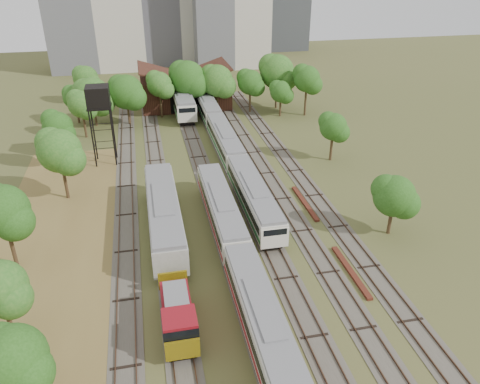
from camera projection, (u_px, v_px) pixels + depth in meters
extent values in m
plane|color=#475123|center=(274.00, 305.00, 38.66)|extent=(240.00, 240.00, 0.00)
cube|color=brown|center=(58.00, 275.00, 42.23)|extent=(14.00, 60.00, 0.04)
cube|color=#4C473D|center=(126.00, 186.00, 58.11)|extent=(2.60, 80.00, 0.06)
cube|color=#472D1E|center=(120.00, 186.00, 57.93)|extent=(0.08, 80.00, 0.14)
cube|color=#472D1E|center=(132.00, 185.00, 58.20)|extent=(0.08, 80.00, 0.14)
cube|color=#4C473D|center=(159.00, 183.00, 58.85)|extent=(2.60, 80.00, 0.06)
cube|color=#472D1E|center=(153.00, 183.00, 58.68)|extent=(0.08, 80.00, 0.14)
cube|color=#472D1E|center=(164.00, 182.00, 58.95)|extent=(0.08, 80.00, 0.14)
cube|color=#4C473D|center=(206.00, 179.00, 59.98)|extent=(2.60, 80.00, 0.06)
cube|color=#472D1E|center=(200.00, 179.00, 59.80)|extent=(0.08, 80.00, 0.14)
cube|color=#472D1E|center=(211.00, 178.00, 60.07)|extent=(0.08, 80.00, 0.14)
cube|color=#4C473D|center=(236.00, 176.00, 60.73)|extent=(2.60, 80.00, 0.06)
cube|color=#472D1E|center=(231.00, 176.00, 60.55)|extent=(0.08, 80.00, 0.14)
cube|color=#472D1E|center=(242.00, 175.00, 60.82)|extent=(0.08, 80.00, 0.14)
cube|color=#4C473D|center=(266.00, 173.00, 61.47)|extent=(2.60, 80.00, 0.06)
cube|color=#472D1E|center=(261.00, 173.00, 61.30)|extent=(0.08, 80.00, 0.14)
cube|color=#472D1E|center=(271.00, 172.00, 61.57)|extent=(0.08, 80.00, 0.14)
cube|color=#4C473D|center=(295.00, 171.00, 62.22)|extent=(2.60, 80.00, 0.06)
cube|color=#472D1E|center=(290.00, 170.00, 62.05)|extent=(0.08, 80.00, 0.14)
cube|color=#472D1E|center=(300.00, 169.00, 62.31)|extent=(0.08, 80.00, 0.14)
cube|color=black|center=(263.00, 339.00, 34.81)|extent=(2.04, 15.64, 0.74)
cube|color=beige|center=(263.00, 323.00, 34.10)|extent=(2.69, 17.00, 2.32)
cube|color=black|center=(263.00, 320.00, 33.98)|extent=(2.75, 15.64, 0.79)
cube|color=slate|center=(264.00, 309.00, 33.49)|extent=(2.47, 16.66, 0.33)
cube|color=maroon|center=(263.00, 330.00, 34.40)|extent=(2.75, 16.66, 0.42)
cube|color=black|center=(221.00, 221.00, 50.00)|extent=(2.04, 15.64, 0.74)
cube|color=beige|center=(221.00, 208.00, 49.30)|extent=(2.69, 17.00, 2.32)
cube|color=black|center=(221.00, 206.00, 49.17)|extent=(2.75, 15.64, 0.79)
cube|color=slate|center=(221.00, 197.00, 48.69)|extent=(2.47, 16.66, 0.33)
cube|color=maroon|center=(221.00, 214.00, 49.59)|extent=(2.75, 16.66, 0.42)
cube|color=black|center=(254.00, 208.00, 52.37)|extent=(2.06, 15.64, 0.75)
cube|color=beige|center=(254.00, 196.00, 51.67)|extent=(2.71, 17.00, 2.34)
cube|color=black|center=(254.00, 194.00, 51.54)|extent=(2.77, 15.64, 0.79)
cube|color=slate|center=(254.00, 185.00, 51.05)|extent=(2.49, 16.66, 0.34)
cube|color=#186026|center=(254.00, 201.00, 51.97)|extent=(2.77, 16.66, 0.42)
cube|color=beige|center=(275.00, 238.00, 44.38)|extent=(2.75, 0.25, 2.10)
cube|color=black|center=(225.00, 150.00, 67.57)|extent=(2.06, 15.64, 0.75)
cube|color=beige|center=(225.00, 140.00, 66.86)|extent=(2.71, 17.00, 2.34)
cube|color=black|center=(225.00, 139.00, 66.73)|extent=(2.77, 15.64, 0.79)
cube|color=slate|center=(225.00, 132.00, 66.24)|extent=(2.49, 16.66, 0.34)
cube|color=#186026|center=(225.00, 145.00, 67.16)|extent=(2.77, 16.66, 0.42)
cube|color=black|center=(207.00, 114.00, 82.76)|extent=(2.06, 15.64, 0.75)
cube|color=beige|center=(207.00, 105.00, 82.05)|extent=(2.71, 17.00, 2.34)
cube|color=black|center=(207.00, 104.00, 81.92)|extent=(2.77, 15.64, 0.79)
cube|color=slate|center=(206.00, 98.00, 81.44)|extent=(2.49, 16.66, 0.34)
cube|color=#186026|center=(207.00, 109.00, 82.35)|extent=(2.77, 16.66, 0.42)
cube|color=black|center=(183.00, 110.00, 84.22)|extent=(2.43, 14.72, 0.88)
cube|color=beige|center=(182.00, 101.00, 83.38)|extent=(3.20, 16.00, 2.76)
cube|color=black|center=(182.00, 99.00, 83.23)|extent=(3.26, 14.72, 0.94)
cube|color=slate|center=(182.00, 92.00, 82.65)|extent=(2.94, 15.68, 0.40)
cube|color=#186026|center=(183.00, 105.00, 83.73)|extent=(3.26, 15.68, 0.50)
cube|color=beige|center=(187.00, 115.00, 76.54)|extent=(3.24, 0.25, 2.48)
cube|color=black|center=(178.00, 322.00, 36.34)|extent=(1.99, 7.20, 0.81)
cube|color=maroon|center=(176.00, 304.00, 36.53)|extent=(2.26, 4.40, 1.35)
cube|color=maroon|center=(180.00, 330.00, 33.33)|extent=(2.44, 2.35, 2.44)
cube|color=black|center=(180.00, 323.00, 33.06)|extent=(2.48, 2.39, 0.81)
cube|color=gold|center=(183.00, 350.00, 32.43)|extent=(2.44, 0.20, 1.62)
cube|color=gold|center=(173.00, 280.00, 39.29)|extent=(2.44, 0.20, 1.62)
cube|color=slate|center=(176.00, 296.00, 35.15)|extent=(1.80, 3.60, 0.18)
cube|color=black|center=(165.00, 229.00, 48.48)|extent=(2.37, 16.56, 0.86)
cube|color=#99988B|center=(164.00, 214.00, 47.66)|extent=(3.12, 18.00, 2.69)
cube|color=black|center=(164.00, 211.00, 47.51)|extent=(3.18, 16.56, 0.91)
cube|color=slate|center=(163.00, 200.00, 46.96)|extent=(2.87, 17.64, 0.39)
cylinder|color=black|center=(93.00, 140.00, 61.61)|extent=(0.19, 0.19, 7.79)
cylinder|color=black|center=(113.00, 138.00, 62.10)|extent=(0.19, 0.19, 7.79)
cylinder|color=black|center=(94.00, 133.00, 63.89)|extent=(0.19, 0.19, 7.79)
cylinder|color=black|center=(114.00, 132.00, 64.38)|extent=(0.19, 0.19, 7.79)
cube|color=black|center=(99.00, 107.00, 61.16)|extent=(3.07, 3.07, 0.20)
cube|color=black|center=(98.00, 96.00, 60.51)|extent=(2.92, 2.92, 2.63)
cube|color=#5A2619|center=(351.00, 272.00, 42.48)|extent=(0.53, 7.89, 0.26)
cube|color=#5A2619|center=(305.00, 203.00, 53.99)|extent=(0.51, 8.22, 0.27)
cube|color=#351A13|center=(185.00, 91.00, 87.56)|extent=(16.00, 11.00, 5.50)
cube|color=#351A13|center=(162.00, 74.00, 85.28)|extent=(8.45, 11.55, 2.96)
cube|color=#351A13|center=(205.00, 72.00, 86.77)|extent=(8.45, 11.55, 2.96)
cube|color=black|center=(188.00, 102.00, 83.08)|extent=(6.40, 0.15, 4.12)
sphere|color=#214F15|center=(12.00, 360.00, 27.86)|extent=(4.30, 4.30, 4.30)
cylinder|color=#382616|center=(8.00, 316.00, 35.00)|extent=(0.36, 0.36, 3.48)
cylinder|color=#382616|center=(12.00, 244.00, 42.56)|extent=(0.36, 0.36, 4.58)
sphere|color=#214F15|center=(3.00, 211.00, 40.93)|extent=(4.69, 4.69, 4.69)
cylinder|color=#382616|center=(65.00, 180.00, 54.33)|extent=(0.36, 0.36, 4.71)
sphere|color=#214F15|center=(59.00, 151.00, 52.66)|extent=(4.99, 4.99, 4.99)
cylinder|color=#382616|center=(63.00, 153.00, 61.54)|extent=(0.36, 0.36, 4.73)
sphere|color=#214F15|center=(58.00, 127.00, 59.86)|extent=(3.84, 3.84, 3.84)
cylinder|color=#382616|center=(85.00, 125.00, 72.43)|extent=(0.36, 0.36, 4.19)
sphere|color=#214F15|center=(81.00, 104.00, 70.94)|extent=(4.09, 4.09, 4.09)
cylinder|color=#382616|center=(78.00, 113.00, 78.82)|extent=(0.36, 0.36, 3.45)
sphere|color=#214F15|center=(75.00, 97.00, 77.59)|extent=(4.01, 4.01, 4.01)
cylinder|color=#382616|center=(88.00, 94.00, 88.86)|extent=(0.36, 0.36, 3.75)
sphere|color=#214F15|center=(86.00, 78.00, 87.53)|extent=(4.68, 4.68, 4.68)
cylinder|color=#382616|center=(95.00, 114.00, 77.38)|extent=(0.36, 0.36, 3.87)
sphere|color=#214F15|center=(93.00, 97.00, 76.00)|extent=(6.18, 6.18, 6.18)
cylinder|color=#382616|center=(128.00, 112.00, 78.06)|extent=(0.36, 0.36, 4.30)
sphere|color=#214F15|center=(126.00, 92.00, 76.54)|extent=(5.64, 5.64, 5.64)
cylinder|color=#382616|center=(161.00, 105.00, 81.17)|extent=(0.36, 0.36, 4.57)
sphere|color=#214F15|center=(159.00, 84.00, 79.55)|extent=(4.25, 4.25, 4.25)
cylinder|color=#382616|center=(189.00, 100.00, 83.30)|extent=(0.36, 0.36, 4.90)
sphere|color=#214F15|center=(188.00, 78.00, 81.56)|extent=(6.12, 6.12, 6.12)
cylinder|color=#382616|center=(217.00, 100.00, 83.70)|extent=(0.36, 0.36, 4.48)
sphere|color=#214F15|center=(217.00, 81.00, 82.10)|extent=(5.62, 5.62, 5.62)
cylinder|color=#382616|center=(250.00, 100.00, 83.97)|extent=(0.36, 0.36, 4.26)
sphere|color=#214F15|center=(250.00, 82.00, 82.45)|extent=(4.40, 4.40, 4.40)
cylinder|color=#382616|center=(276.00, 94.00, 85.79)|extent=(0.36, 0.36, 5.27)
sphere|color=#214F15|center=(277.00, 72.00, 83.92)|extent=(6.15, 6.15, 6.15)
cylinder|color=#382616|center=(305.00, 101.00, 82.05)|extent=(0.36, 0.36, 5.10)
sphere|color=#214F15|center=(307.00, 79.00, 80.24)|extent=(4.52, 4.52, 4.52)
cylinder|color=#382616|center=(390.00, 219.00, 47.73)|extent=(0.36, 0.36, 3.42)
sphere|color=#214F15|center=(394.00, 196.00, 46.51)|extent=(4.22, 4.22, 4.22)
cylinder|color=#382616|center=(331.00, 147.00, 64.60)|extent=(0.36, 0.36, 3.84)
sphere|color=#214F15|center=(333.00, 127.00, 63.24)|extent=(3.73, 3.73, 3.73)
cylinder|color=#382616|center=(280.00, 107.00, 82.03)|extent=(0.36, 0.36, 3.44)
sphere|color=#214F15|center=(281.00, 92.00, 80.81)|extent=(3.75, 3.75, 3.75)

